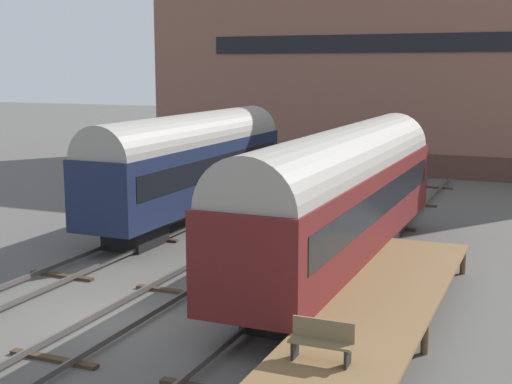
{
  "coord_description": "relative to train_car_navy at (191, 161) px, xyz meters",
  "views": [
    {
      "loc": [
        11.3,
        -16.61,
        7.32
      ],
      "look_at": [
        0.0,
        10.1,
        2.2
      ],
      "focal_mm": 50.0,
      "sensor_mm": 36.0,
      "label": 1
    }
  ],
  "objects": [
    {
      "name": "station_platform",
      "position": [
        11.66,
        -11.63,
        -1.99
      ],
      "size": [
        2.92,
        15.95,
        1.03
      ],
      "color": "brown",
      "rests_on": "ground"
    },
    {
      "name": "track_middle",
      "position": [
        4.44,
        -12.74,
        -2.81
      ],
      "size": [
        2.6,
        60.0,
        0.26
      ],
      "color": "#4C4742",
      "rests_on": "ground"
    },
    {
      "name": "train_car_maroon",
      "position": [
        8.88,
        -5.29,
        0.02
      ],
      "size": [
        3.02,
        17.65,
        5.22
      ],
      "color": "black",
      "rests_on": "ground"
    },
    {
      "name": "track_left",
      "position": [
        -0.0,
        -12.74,
        -2.81
      ],
      "size": [
        2.6,
        60.0,
        0.26
      ],
      "color": "#4C4742",
      "rests_on": "ground"
    },
    {
      "name": "track_right",
      "position": [
        8.88,
        -12.74,
        -2.81
      ],
      "size": [
        2.6,
        60.0,
        0.26
      ],
      "color": "#4C4742",
      "rests_on": "ground"
    },
    {
      "name": "warehouse_building",
      "position": [
        4.72,
        24.27,
        5.08
      ],
      "size": [
        34.84,
        12.3,
        16.06
      ],
      "color": "#4F342A",
      "rests_on": "ground"
    },
    {
      "name": "train_car_navy",
      "position": [
        0.0,
        0.0,
        0.0
      ],
      "size": [
        2.86,
        15.15,
        5.17
      ],
      "color": "black",
      "rests_on": "ground"
    },
    {
      "name": "bench",
      "position": [
        11.38,
        -15.39,
        -1.43
      ],
      "size": [
        1.4,
        0.4,
        0.91
      ],
      "color": "brown",
      "rests_on": "station_platform"
    },
    {
      "name": "ground_plane",
      "position": [
        4.44,
        -12.74,
        -2.95
      ],
      "size": [
        200.0,
        200.0,
        0.0
      ],
      "primitive_type": "plane",
      "color": "#56544F"
    }
  ]
}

